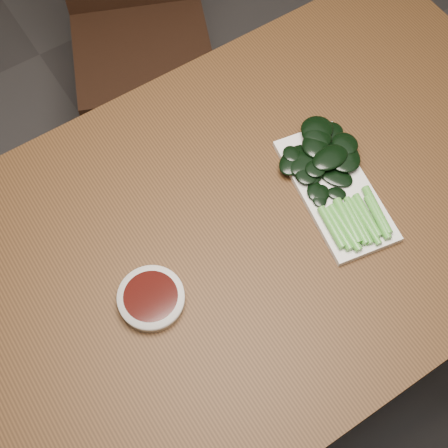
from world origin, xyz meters
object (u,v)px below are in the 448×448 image
chair_far (138,20)px  sauce_bowl (151,298)px  gai_lan (328,170)px  table (240,244)px  serving_plate (335,190)px

chair_far → sauce_bowl: size_ratio=7.55×
sauce_bowl → gai_lan: bearing=5.1°
sauce_bowl → gai_lan: 0.42m
gai_lan → sauce_bowl: bearing=-174.9°
table → chair_far: bearing=76.1°
table → chair_far: (0.20, 0.82, -0.19)m
sauce_bowl → serving_plate: size_ratio=0.38×
table → gai_lan: 0.22m
gai_lan → chair_far: bearing=89.9°
serving_plate → chair_far: bearing=89.5°
table → sauce_bowl: 0.23m
chair_far → gai_lan: size_ratio=2.99×
table → sauce_bowl: size_ratio=11.87×
table → serving_plate: bearing=-9.9°
sauce_bowl → gai_lan: (0.42, 0.04, 0.01)m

